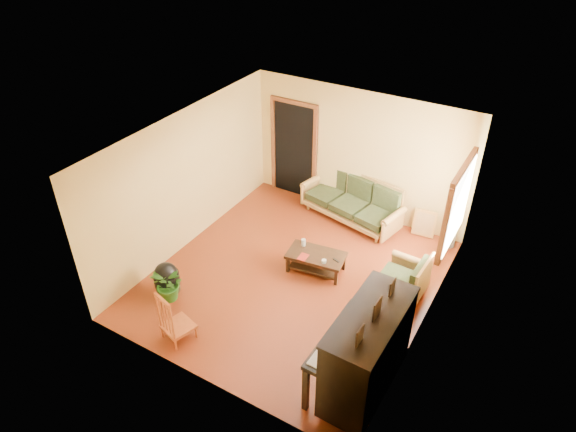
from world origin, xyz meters
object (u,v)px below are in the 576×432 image
Objects in this scene: coffee_table at (316,262)px; footstool at (167,281)px; piano at (367,354)px; potted_plant at (169,285)px; armchair at (401,277)px; ceramic_crock at (450,240)px; red_chair at (176,315)px; sofa at (351,200)px.

coffee_table is 2.57m from footstool.
piano is 3.47m from potted_plant.
potted_plant reaches higher than coffee_table.
armchair reaches higher than ceramic_crock.
footstool is at bearing -135.72° from ceramic_crock.
ceramic_crock is at bearing 46.48° from coffee_table.
red_chair is (-2.55, -2.51, 0.01)m from armchair.
piano is (0.23, -1.96, 0.26)m from armchair.
sofa reaches higher than potted_plant.
red_chair is 5.23m from ceramic_crock.
footstool is at bearing 142.72° from potted_plant.
armchair is at bearing 97.71° from piano.
armchair is (1.67, -1.72, -0.00)m from sofa.
piano is 3.86m from ceramic_crock.
sofa reaches higher than armchair.
sofa is 2.31× the size of red_chair.
potted_plant reaches higher than footstool.
potted_plant is at bearing -100.76° from sofa.
piano reaches higher than coffee_table.
red_chair reaches higher than ceramic_crock.
potted_plant is at bearing -132.70° from coffee_table.
coffee_table is at bearing -72.48° from sofa.
coffee_table is at bearing 41.99° from footstool.
potted_plant is (-3.45, 0.03, -0.39)m from piano.
red_chair reaches higher than potted_plant.
coffee_table is 2.66m from red_chair.
footstool is (-3.41, -1.79, -0.24)m from armchair.
potted_plant is at bearing 155.12° from red_chair.
ceramic_crock is (0.10, 3.81, -0.57)m from piano.
red_chair is at bearing -167.82° from piano.
footstool reaches higher than ceramic_crock.
coffee_table is 2.66m from ceramic_crock.
armchair reaches higher than footstool.
ceramic_crock is 0.41× the size of potted_plant.
armchair is 3.58m from red_chair.
piano reaches higher than armchair.
ceramic_crock is (0.33, 1.85, -0.31)m from armchair.
coffee_table is at bearing 133.61° from piano.
sofa is at bearing -176.12° from ceramic_crock.
sofa is at bearing 95.24° from coffee_table.
sofa reaches higher than ceramic_crock.
armchair is 1.99m from piano.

